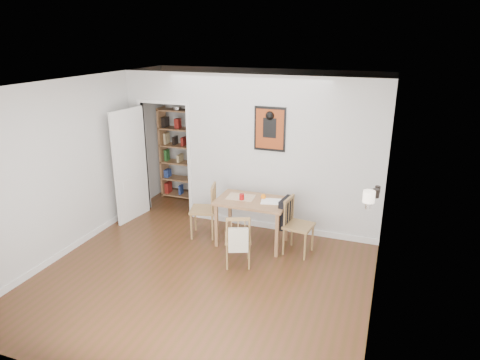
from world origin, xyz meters
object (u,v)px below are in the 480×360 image
at_px(chair_left, 203,210).
at_px(fireplace, 372,239).
at_px(notebook, 272,201).
at_px(dining_table, 252,205).
at_px(chair_front, 238,239).
at_px(mantel_lamp, 369,198).
at_px(bookshelf, 179,154).
at_px(ceramic_jar_a, 376,193).
at_px(ceramic_jar_b, 378,189).
at_px(red_glass, 242,197).
at_px(orange_fruit, 263,197).
at_px(chair_right, 298,225).

height_order(chair_left, fireplace, fireplace).
bearing_deg(notebook, fireplace, -17.56).
distance_m(dining_table, chair_front, 0.75).
distance_m(chair_left, mantel_lamp, 2.84).
xyz_separation_m(bookshelf, ceramic_jar_a, (3.87, -1.83, 0.31)).
bearing_deg(bookshelf, ceramic_jar_b, -22.94).
bearing_deg(red_glass, chair_front, -74.70).
relative_size(orange_fruit, notebook, 0.26).
relative_size(red_glass, orange_fruit, 1.19).
height_order(fireplace, notebook, fireplace).
xyz_separation_m(dining_table, red_glass, (-0.15, -0.05, 0.14)).
xyz_separation_m(red_glass, ceramic_jar_a, (1.98, -0.29, 0.42)).
xyz_separation_m(bookshelf, red_glass, (1.89, -1.55, -0.11)).
height_order(chair_left, chair_right, chair_left).
distance_m(chair_right, red_glass, 0.96).
distance_m(orange_fruit, ceramic_jar_b, 1.75).
distance_m(dining_table, bookshelf, 2.55).
xyz_separation_m(dining_table, orange_fruit, (0.15, 0.09, 0.13)).
bearing_deg(orange_fruit, chair_left, -174.72).
height_order(fireplace, ceramic_jar_a, ceramic_jar_a).
xyz_separation_m(fireplace, orange_fruit, (-1.69, 0.55, 0.17)).
relative_size(dining_table, notebook, 3.40).
bearing_deg(chair_left, dining_table, -0.09).
distance_m(orange_fruit, mantel_lamp, 1.89).
bearing_deg(red_glass, mantel_lamp, -20.57).
bearing_deg(chair_front, dining_table, 91.96).
xyz_separation_m(bookshelf, ceramic_jar_b, (3.88, -1.64, 0.30)).
relative_size(orange_fruit, ceramic_jar_b, 0.88).
xyz_separation_m(chair_left, orange_fruit, (1.00, 0.09, 0.34)).
distance_m(fireplace, ceramic_jar_b, 0.67).
distance_m(chair_front, orange_fruit, 0.89).
distance_m(dining_table, orange_fruit, 0.22).
distance_m(chair_left, orange_fruit, 1.06).
bearing_deg(orange_fruit, notebook, -24.06).
bearing_deg(orange_fruit, fireplace, -18.18).
bearing_deg(ceramic_jar_a, ceramic_jar_b, 86.01).
xyz_separation_m(chair_right, ceramic_jar_b, (1.09, -0.10, 0.75)).
relative_size(bookshelf, notebook, 5.67).
height_order(chair_right, bookshelf, bookshelf).
bearing_deg(chair_right, dining_table, 175.84).
bearing_deg(ceramic_jar_a, fireplace, -82.88).
xyz_separation_m(chair_right, chair_front, (-0.72, -0.65, -0.05)).
bearing_deg(mantel_lamp, ceramic_jar_b, 82.67).
height_order(fireplace, orange_fruit, fireplace).
relative_size(fireplace, ceramic_jar_b, 13.35).
height_order(chair_right, ceramic_jar_a, ceramic_jar_a).
distance_m(dining_table, mantel_lamp, 2.02).
bearing_deg(dining_table, notebook, 4.53).
bearing_deg(fireplace, chair_right, 159.63).
height_order(dining_table, chair_front, chair_front).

